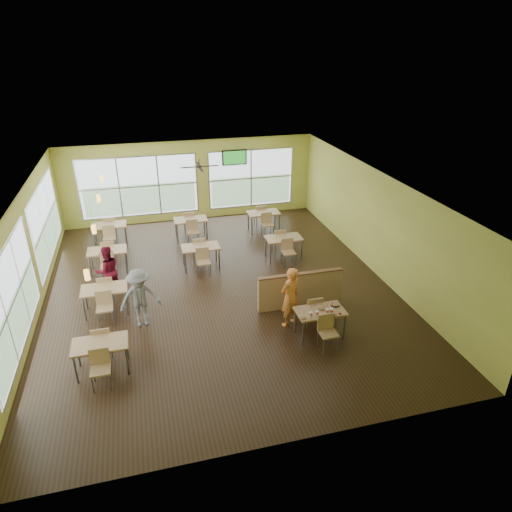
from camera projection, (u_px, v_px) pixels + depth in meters
name	position (u px, v px, depth m)	size (l,w,h in m)	color
room	(217.00, 239.00, 12.98)	(12.00, 12.04, 3.20)	black
window_bays	(122.00, 215.00, 15.11)	(9.24, 10.24, 2.38)	white
main_table	(320.00, 314.00, 11.25)	(1.22, 1.52, 0.87)	tan
half_wall_divider	(300.00, 290.00, 12.56)	(2.40, 0.14, 1.04)	tan
dining_tables	(177.00, 250.00, 14.66)	(6.92, 8.72, 0.87)	tan
pendant_lights	(96.00, 213.00, 12.47)	(0.11, 7.31, 0.86)	#2D2119
ceiling_fan	(199.00, 166.00, 15.01)	(1.25, 1.25, 0.29)	#2D2119
tv_backwall	(234.00, 157.00, 18.15)	(1.00, 0.07, 0.60)	black
man_plaid	(290.00, 297.00, 11.62)	(0.60, 0.40, 1.65)	#F0461A
patron_maroon	(108.00, 271.00, 13.09)	(0.73, 0.57, 1.50)	#5D0C1B
patron_grey	(140.00, 298.00, 11.64)	(1.04, 0.60, 1.60)	slate
cup_blue	(311.00, 314.00, 10.94)	(0.09, 0.09, 0.31)	white
cup_yellow	(317.00, 313.00, 10.99)	(0.09, 0.09, 0.31)	white
cup_red_near	(327.00, 311.00, 11.06)	(0.10, 0.10, 0.36)	white
cup_red_far	(332.00, 311.00, 11.06)	(0.10, 0.10, 0.35)	white
food_basket	(335.00, 305.00, 11.39)	(0.22, 0.22, 0.05)	black
ketchup_cup	(340.00, 314.00, 11.05)	(0.06, 0.06, 0.03)	maroon
wrapper_left	(303.00, 318.00, 10.87)	(0.17, 0.15, 0.04)	#AA7A52
wrapper_mid	(322.00, 308.00, 11.26)	(0.22, 0.20, 0.05)	#AA7A52
wrapper_right	(335.00, 315.00, 10.99)	(0.12, 0.11, 0.03)	#AA7A52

